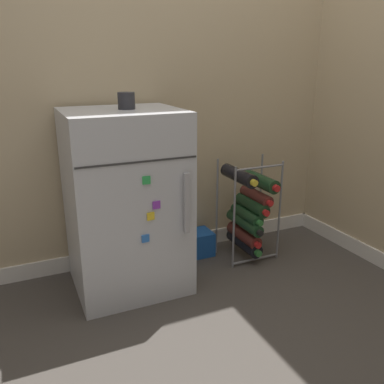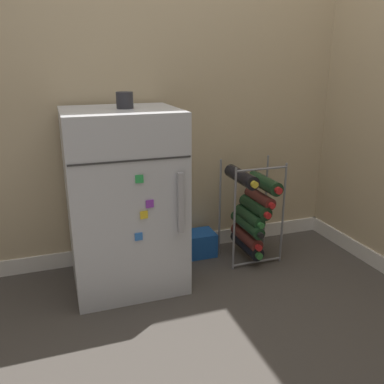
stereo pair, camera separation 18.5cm
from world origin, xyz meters
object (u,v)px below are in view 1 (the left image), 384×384
(mini_fridge, at_px, (126,202))
(fridge_top_cup, at_px, (126,101))
(soda_box, at_px, (192,244))
(wine_rack, at_px, (248,210))

(mini_fridge, xyz_separation_m, fridge_top_cup, (0.03, 0.00, 0.49))
(soda_box, relative_size, fridge_top_cup, 2.98)
(mini_fridge, xyz_separation_m, wine_rack, (0.73, 0.02, -0.16))
(wine_rack, relative_size, soda_box, 2.49)
(fridge_top_cup, bearing_deg, wine_rack, 1.73)
(wine_rack, relative_size, fridge_top_cup, 7.42)
(mini_fridge, xyz_separation_m, soda_box, (0.44, 0.16, -0.38))
(wine_rack, distance_m, soda_box, 0.40)
(soda_box, bearing_deg, mini_fridge, -159.57)
(wine_rack, distance_m, fridge_top_cup, 0.96)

